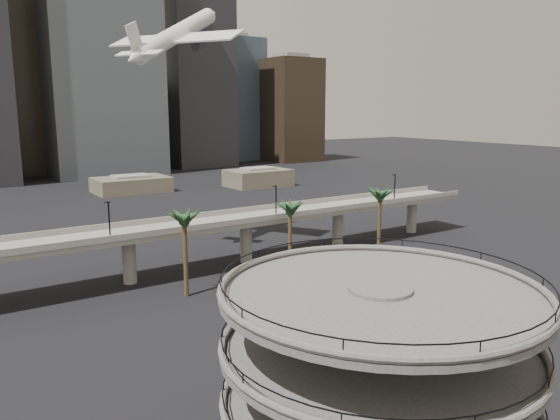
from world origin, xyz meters
TOP-DOWN VIEW (x-y plane):
  - ground at (0.00, 0.00)m, footprint 700.00×700.00m
  - parking_ramp at (-13.00, -4.00)m, footprint 22.20×22.20m
  - overpass at (0.00, 55.00)m, footprint 130.00×9.30m
  - palm_trees at (14.02, 44.65)m, footprint 42.40×10.40m
  - low_buildings at (6.89, 142.30)m, footprint 135.00×27.50m
  - skyline at (15.11, 217.09)m, footprint 269.00×86.00m
  - airborne_jet at (5.91, 71.81)m, footprint 27.40×26.29m
  - car_a at (-9.04, 19.25)m, footprint 4.47×2.86m
  - car_b at (7.59, 14.27)m, footprint 4.55×2.45m
  - car_c at (28.20, 11.18)m, footprint 4.78×1.98m

SIDE VIEW (x-z plane):
  - ground at x=0.00m, z-range 0.00..0.00m
  - car_c at x=28.20m, z-range 0.00..1.38m
  - car_a at x=-9.04m, z-range 0.00..1.42m
  - car_b at x=7.59m, z-range 0.00..1.42m
  - low_buildings at x=6.89m, z-range -0.54..6.26m
  - overpass at x=0.00m, z-range -0.01..14.69m
  - parking_ramp at x=-13.00m, z-range 1.16..18.51m
  - palm_trees at x=14.02m, z-range 4.43..18.43m
  - skyline at x=15.11m, z-range -15.11..97.04m
  - airborne_jet at x=5.91m, z-range 34.28..49.43m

